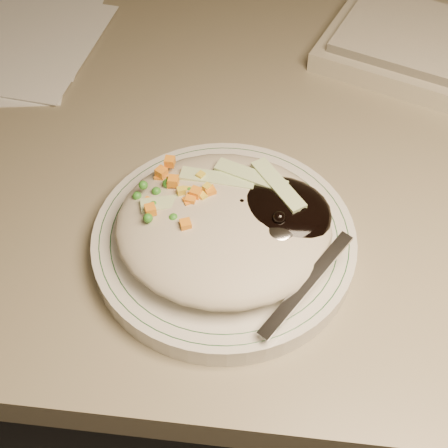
# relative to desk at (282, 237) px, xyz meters

# --- Properties ---
(desk) EXTENTS (1.40, 0.70, 0.74)m
(desk) POSITION_rel_desk_xyz_m (0.00, 0.00, 0.00)
(desk) COLOR gray
(desk) RESTS_ON ground
(plate) EXTENTS (0.24, 0.24, 0.02)m
(plate) POSITION_rel_desk_xyz_m (-0.06, -0.18, 0.21)
(plate) COLOR silver
(plate) RESTS_ON desk
(plate_rim) EXTENTS (0.23, 0.23, 0.00)m
(plate_rim) POSITION_rel_desk_xyz_m (-0.06, -0.18, 0.22)
(plate_rim) COLOR #144723
(plate_rim) RESTS_ON plate
(meal) EXTENTS (0.21, 0.19, 0.05)m
(meal) POSITION_rel_desk_xyz_m (-0.05, -0.18, 0.24)
(meal) COLOR #AEA68D
(meal) RESTS_ON plate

